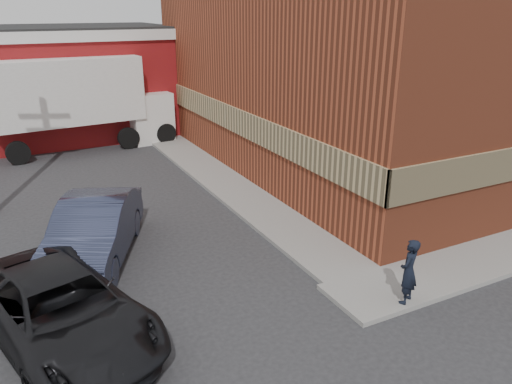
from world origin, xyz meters
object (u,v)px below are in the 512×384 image
warehouse (13,83)px  man (409,271)px  brick_building (378,51)px  sedan (93,231)px  box_truck (84,97)px  suv_a (61,310)px

warehouse → man: 22.71m
man → brick_building: bearing=-153.4°
brick_building → sedan: (-13.52, -4.93, -3.84)m
brick_building → box_truck: bearing=148.7°
brick_building → warehouse: bearing=142.8°
sedan → box_truck: 12.26m
brick_building → suv_a: size_ratio=3.38×
brick_building → box_truck: size_ratio=2.03×
man → suv_a: 7.53m
box_truck → sedan: bearing=-103.7°
sedan → box_truck: size_ratio=0.57×
sedan → suv_a: sedan is taller
suv_a → box_truck: (3.12, 15.39, 1.76)m
man → warehouse: bearing=-99.8°
warehouse → suv_a: bearing=-90.8°
suv_a → warehouse: bearing=73.4°
sedan → suv_a: (-1.25, -3.39, -0.09)m
suv_a → man: bearing=-33.0°
box_truck → man: bearing=-81.9°
brick_building → suv_a: brick_building is taller
man → box_truck: bearing=-104.6°
suv_a → box_truck: bearing=62.7°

